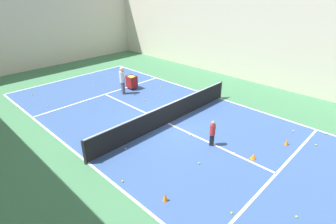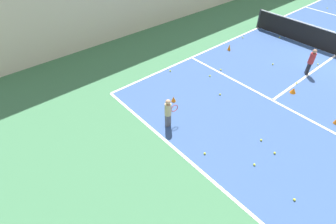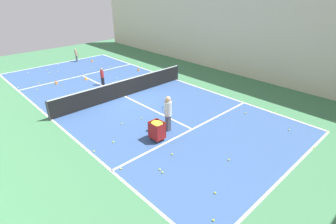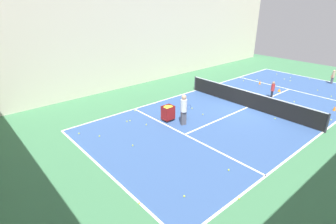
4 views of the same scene
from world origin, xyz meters
TOP-DOWN VIEW (x-y plane):
  - ground_plane at (0.00, 0.00)m, footprint 33.36×33.36m
  - court_playing_area at (0.00, 0.00)m, footprint 9.23×20.79m
  - line_baseline_near at (0.00, -10.39)m, footprint 9.23×0.10m
  - line_sideline_left at (-4.61, 0.00)m, footprint 0.10×20.79m
  - line_service_near at (0.00, -5.72)m, footprint 9.23×0.10m
  - line_centre_service at (0.00, 0.00)m, footprint 0.10×11.43m
  - player_near_baseline at (-1.60, -9.84)m, footprint 0.26×0.58m
  - child_midcourt at (-0.11, -2.80)m, footprint 0.34×0.34m
  - training_cone_1 at (0.25, -4.62)m, footprint 0.25×0.25m
  - training_cone_2 at (-3.91, -3.66)m, footprint 0.17×0.17m
  - training_cone_3 at (-2.53, -8.77)m, footprint 0.19×0.19m
  - tennis_ball_0 at (-4.69, 7.66)m, footprint 0.07×0.07m
  - tennis_ball_2 at (-1.56, -3.24)m, footprint 0.07×0.07m
  - tennis_ball_3 at (1.60, -8.12)m, footprint 0.07×0.07m
  - tennis_ball_5 at (0.99, -7.96)m, footprint 0.07×0.07m
  - tennis_ball_8 at (-4.34, -1.91)m, footprint 0.07×0.07m
  - tennis_ball_9 at (-2.98, -0.32)m, footprint 0.07×0.07m
  - tennis_ball_10 at (-4.31, -7.40)m, footprint 0.07×0.07m
  - tennis_ball_14 at (-1.60, -7.04)m, footprint 0.07×0.07m
  - tennis_ball_15 at (1.46, -9.00)m, footprint 0.07×0.07m
  - tennis_ball_17 at (0.02, -3.87)m, footprint 0.07×0.07m
  - tennis_ball_22 at (-2.82, -6.32)m, footprint 0.07×0.07m
  - tennis_ball_24 at (-0.14, -1.60)m, footprint 0.07×0.07m
  - tennis_ball_25 at (-2.10, 0.36)m, footprint 0.07×0.07m
  - tennis_ball_26 at (-3.42, 6.56)m, footprint 0.07×0.07m
  - tennis_ball_28 at (-2.85, -5.53)m, footprint 0.07×0.07m
  - tennis_ball_32 at (2.87, -9.17)m, footprint 0.07×0.07m
  - tennis_ball_33 at (0.17, -9.83)m, footprint 0.07×0.07m

SIDE VIEW (x-z plane):
  - ground_plane at x=0.00m, z-range 0.00..0.00m
  - court_playing_area at x=0.00m, z-range 0.00..0.00m
  - line_baseline_near at x=0.00m, z-range 0.00..0.01m
  - line_sideline_left at x=-4.61m, z-range 0.00..0.01m
  - line_service_near at x=0.00m, z-range 0.00..0.01m
  - line_centre_service at x=0.00m, z-range 0.00..0.01m
  - tennis_ball_0 at x=-4.69m, z-range 0.00..0.07m
  - tennis_ball_2 at x=-1.56m, z-range 0.00..0.07m
  - tennis_ball_3 at x=1.60m, z-range 0.00..0.07m
  - tennis_ball_5 at x=0.99m, z-range 0.00..0.07m
  - tennis_ball_8 at x=-4.34m, z-range 0.00..0.07m
  - tennis_ball_9 at x=-2.98m, z-range 0.00..0.07m
  - tennis_ball_10 at x=-4.31m, z-range 0.00..0.07m
  - tennis_ball_14 at x=-1.60m, z-range 0.00..0.07m
  - tennis_ball_15 at x=1.46m, z-range 0.00..0.07m
  - tennis_ball_17 at x=0.02m, z-range 0.00..0.07m
  - tennis_ball_22 at x=-2.82m, z-range 0.00..0.07m
  - tennis_ball_24 at x=-0.14m, z-range 0.00..0.07m
  - tennis_ball_25 at x=-2.10m, z-range 0.00..0.07m
  - tennis_ball_26 at x=-3.42m, z-range 0.00..0.07m
  - tennis_ball_28 at x=-2.85m, z-range 0.00..0.07m
  - tennis_ball_32 at x=2.87m, z-range 0.00..0.07m
  - tennis_ball_33 at x=0.17m, z-range 0.00..0.07m
  - training_cone_3 at x=-2.53m, z-range 0.00..0.23m
  - training_cone_1 at x=0.25m, z-range 0.00..0.24m
  - training_cone_2 at x=-3.91m, z-range 0.00..0.32m
  - player_near_baseline at x=-1.60m, z-range 0.08..1.25m
  - child_midcourt at x=-0.11m, z-range 0.09..1.31m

